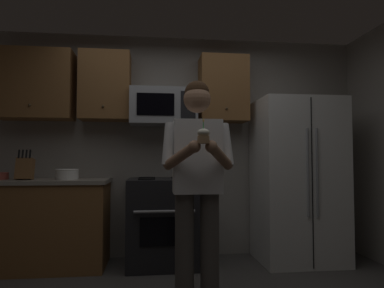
{
  "coord_description": "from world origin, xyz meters",
  "views": [
    {
      "loc": [
        -0.27,
        -2.41,
        1.12
      ],
      "look_at": [
        0.04,
        0.32,
        1.25
      ],
      "focal_mm": 32.29,
      "sensor_mm": 36.0,
      "label": 1
    }
  ],
  "objects_px": {
    "knife_block": "(25,169)",
    "bowl_large_white": "(67,174)",
    "oven_range": "(163,221)",
    "cupcake": "(203,136)",
    "bowl_small_colored": "(1,176)",
    "person": "(197,176)",
    "microwave": "(163,107)",
    "refrigerator": "(297,180)"
  },
  "relations": [
    {
      "from": "cupcake",
      "to": "oven_range",
      "type": "bearing_deg",
      "value": 99.54
    },
    {
      "from": "cupcake",
      "to": "microwave",
      "type": "bearing_deg",
      "value": 98.8
    },
    {
      "from": "knife_block",
      "to": "bowl_large_white",
      "type": "bearing_deg",
      "value": 1.99
    },
    {
      "from": "person",
      "to": "cupcake",
      "type": "relative_size",
      "value": 10.13
    },
    {
      "from": "cupcake",
      "to": "bowl_small_colored",
      "type": "bearing_deg",
      "value": 143.26
    },
    {
      "from": "microwave",
      "to": "cupcake",
      "type": "relative_size",
      "value": 4.26
    },
    {
      "from": "oven_range",
      "to": "microwave",
      "type": "distance_m",
      "value": 1.26
    },
    {
      "from": "microwave",
      "to": "person",
      "type": "relative_size",
      "value": 0.42
    },
    {
      "from": "microwave",
      "to": "knife_block",
      "type": "bearing_deg",
      "value": -174.05
    },
    {
      "from": "refrigerator",
      "to": "cupcake",
      "type": "xyz_separation_m",
      "value": [
        -1.27,
        -1.34,
        0.39
      ]
    },
    {
      "from": "oven_range",
      "to": "refrigerator",
      "type": "distance_m",
      "value": 1.56
    },
    {
      "from": "microwave",
      "to": "cupcake",
      "type": "distance_m",
      "value": 1.58
    },
    {
      "from": "knife_block",
      "to": "person",
      "type": "height_order",
      "value": "person"
    },
    {
      "from": "cupcake",
      "to": "person",
      "type": "bearing_deg",
      "value": 90.0
    },
    {
      "from": "oven_range",
      "to": "cupcake",
      "type": "distance_m",
      "value": 1.63
    },
    {
      "from": "bowl_large_white",
      "to": "bowl_small_colored",
      "type": "relative_size",
      "value": 1.49
    },
    {
      "from": "microwave",
      "to": "bowl_small_colored",
      "type": "bearing_deg",
      "value": -178.0
    },
    {
      "from": "person",
      "to": "cupcake",
      "type": "bearing_deg",
      "value": -90.0
    },
    {
      "from": "refrigerator",
      "to": "bowl_small_colored",
      "type": "xyz_separation_m",
      "value": [
        -3.2,
        0.1,
        0.06
      ]
    },
    {
      "from": "oven_range",
      "to": "cupcake",
      "type": "height_order",
      "value": "cupcake"
    },
    {
      "from": "bowl_small_colored",
      "to": "person",
      "type": "bearing_deg",
      "value": -29.95
    },
    {
      "from": "refrigerator",
      "to": "bowl_small_colored",
      "type": "relative_size",
      "value": 11.35
    },
    {
      "from": "microwave",
      "to": "refrigerator",
      "type": "xyz_separation_m",
      "value": [
        1.5,
        -0.16,
        -0.82
      ]
    },
    {
      "from": "bowl_small_colored",
      "to": "person",
      "type": "xyz_separation_m",
      "value": [
        1.93,
        -1.11,
        0.04
      ]
    },
    {
      "from": "bowl_large_white",
      "to": "person",
      "type": "height_order",
      "value": "person"
    },
    {
      "from": "knife_block",
      "to": "bowl_large_white",
      "type": "height_order",
      "value": "knife_block"
    },
    {
      "from": "microwave",
      "to": "person",
      "type": "xyz_separation_m",
      "value": [
        0.23,
        -1.17,
        -0.72
      ]
    },
    {
      "from": "knife_block",
      "to": "bowl_small_colored",
      "type": "height_order",
      "value": "knife_block"
    },
    {
      "from": "microwave",
      "to": "knife_block",
      "type": "xyz_separation_m",
      "value": [
        -1.43,
        -0.15,
        -0.69
      ]
    },
    {
      "from": "oven_range",
      "to": "refrigerator",
      "type": "bearing_deg",
      "value": -1.5
    },
    {
      "from": "oven_range",
      "to": "microwave",
      "type": "height_order",
      "value": "microwave"
    },
    {
      "from": "bowl_large_white",
      "to": "cupcake",
      "type": "xyz_separation_m",
      "value": [
        1.24,
        -1.37,
        0.31
      ]
    },
    {
      "from": "oven_range",
      "to": "bowl_large_white",
      "type": "height_order",
      "value": "bowl_large_white"
    },
    {
      "from": "oven_range",
      "to": "cupcake",
      "type": "bearing_deg",
      "value": -80.46
    },
    {
      "from": "refrigerator",
      "to": "person",
      "type": "distance_m",
      "value": 1.63
    },
    {
      "from": "knife_block",
      "to": "bowl_small_colored",
      "type": "distance_m",
      "value": 0.3
    },
    {
      "from": "oven_range",
      "to": "bowl_large_white",
      "type": "relative_size",
      "value": 3.95
    },
    {
      "from": "knife_block",
      "to": "bowl_large_white",
      "type": "distance_m",
      "value": 0.42
    },
    {
      "from": "refrigerator",
      "to": "cupcake",
      "type": "distance_m",
      "value": 1.89
    },
    {
      "from": "refrigerator",
      "to": "knife_block",
      "type": "xyz_separation_m",
      "value": [
        -2.93,
        0.01,
        0.13
      ]
    },
    {
      "from": "knife_block",
      "to": "bowl_large_white",
      "type": "relative_size",
      "value": 1.35
    },
    {
      "from": "oven_range",
      "to": "cupcake",
      "type": "relative_size",
      "value": 5.36
    }
  ]
}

